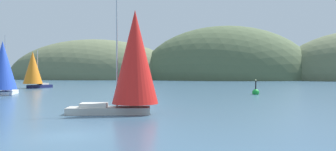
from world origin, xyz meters
name	(u,v)px	position (x,y,z in m)	size (l,w,h in m)	color
ground_plane	(65,136)	(0.00, 0.00, 0.00)	(360.00, 360.00, 0.00)	#385670
headland_left	(92,79)	(-55.00, 135.00, 0.00)	(81.41, 44.00, 36.20)	#5B6647
headland_center	(225,80)	(5.00, 135.00, 0.00)	(74.68, 44.00, 45.67)	#4C5B3D
sailboat_orange_sail	(33,69)	(-33.35, 51.14, 4.21)	(5.26, 7.25, 8.23)	#191E4C
sailboat_red_spinnaker	(133,61)	(0.79, 10.98, 4.63)	(8.35, 4.86, 10.14)	#B7B2A8
sailboat_blue_spinnaker	(3,67)	(-25.27, 29.74, 4.30)	(5.44, 8.02, 9.32)	white
channel_buoy	(256,92)	(12.67, 39.45, 0.37)	(1.10, 1.10, 2.64)	green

